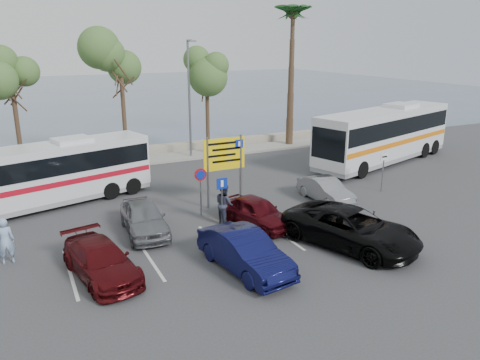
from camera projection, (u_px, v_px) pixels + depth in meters
name	position (u px, v px, depth m)	size (l,w,h in m)	color
ground	(234.00, 231.00, 20.67)	(120.00, 120.00, 0.00)	#37383A
kerb_strip	(149.00, 160.00, 32.72)	(44.00, 2.40, 0.15)	gray
seawall	(141.00, 151.00, 34.38)	(48.00, 0.80, 0.60)	gray
sea	(69.00, 95.00, 72.38)	(140.00, 140.00, 0.00)	#45576F
tree_left	(11.00, 77.00, 27.67)	(3.20, 3.20, 7.20)	#382619
tree_mid	(120.00, 64.00, 30.21)	(3.20, 3.20, 8.00)	#382619
tree_right	(207.00, 69.00, 32.86)	(3.20, 3.20, 7.40)	#382619
palm_tree	(293.00, 16.00, 34.74)	(4.80, 4.80, 11.20)	#382619
street_lamp_right	(190.00, 93.00, 32.27)	(0.45, 1.15, 8.01)	slate
direction_sign	(224.00, 159.00, 23.15)	(2.20, 0.12, 3.60)	slate
sign_no_stop	(201.00, 184.00, 22.03)	(0.60, 0.08, 2.35)	slate
sign_parking	(222.00, 195.00, 20.85)	(0.50, 0.07, 2.25)	slate
sign_taxi	(383.00, 167.00, 25.66)	(0.50, 0.07, 2.20)	slate
lane_markings	(219.00, 244.00, 19.33)	(12.02, 4.20, 0.01)	silver
coach_bus_left	(44.00, 177.00, 23.24)	(10.92, 5.03, 3.33)	silver
coach_bus_right	(384.00, 137.00, 31.79)	(12.74, 6.11, 3.90)	silver
car_silver_a	(144.00, 218.00, 20.25)	(1.67, 4.16, 1.42)	slate
car_blue	(245.00, 252.00, 16.94)	(1.54, 4.42, 1.45)	#0E1041
car_maroon	(101.00, 261.00, 16.46)	(1.75, 4.31, 1.25)	#4E0D10
car_red	(257.00, 212.00, 21.05)	(1.58, 3.92, 1.33)	#4C0A11
suv_black	(351.00, 228.00, 18.94)	(2.61, 5.67, 1.58)	black
car_silver_b	(326.00, 190.00, 24.30)	(1.30, 3.73, 1.23)	gray
pedestrian_near	(5.00, 241.00, 17.41)	(0.66, 0.43, 1.81)	#8EA8CE
pedestrian_far	(224.00, 204.00, 21.26)	(0.92, 0.72, 1.89)	#2C3043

